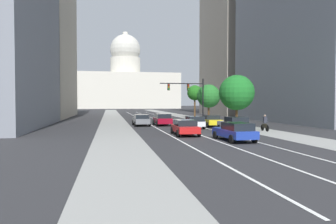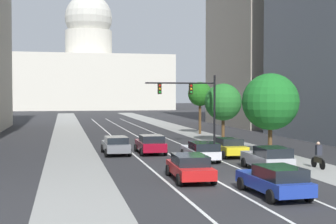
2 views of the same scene
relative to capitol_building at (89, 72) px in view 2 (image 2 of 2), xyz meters
The scene contains 20 objects.
ground_plane 92.26m from the capitol_building, 90.00° to the right, with size 400.00×400.00×0.00m, color #2B2B2D.
sidewalk_left 97.50m from the capitol_building, 94.43° to the right, with size 3.91×130.00×0.01m, color gray.
sidewalk_right 97.50m from the capitol_building, 85.57° to the right, with size 3.91×130.00×0.01m, color gray.
lane_stripe_left 107.18m from the capitol_building, 91.48° to the right, with size 0.16×90.00×0.01m, color white.
lane_stripe_center 107.14m from the capitol_building, 90.00° to the right, with size 0.16×90.00×0.01m, color white.
lane_stripe_right 107.18m from the capitol_building, 88.52° to the right, with size 0.16×90.00×0.01m, color white.
capitol_building is the anchor object (origin of this frame).
car_silver 129.16m from the capitol_building, 88.16° to the right, with size 2.15×4.48×1.56m.
car_white 123.92m from the capitol_building, 89.37° to the right, with size 2.21×4.84×1.42m.
car_red 131.13m from the capitol_building, 90.61° to the right, with size 2.21×4.75×1.41m.
car_blue 136.02m from the capitol_building, 89.41° to the right, with size 2.20×4.72×1.45m.
car_crimson 118.99m from the capitol_building, 90.67° to the right, with size 2.09×4.53×1.53m.
car_gray 118.95m from the capitol_building, 92.00° to the right, with size 2.05×4.58×1.44m.
car_yellow 122.09m from the capitol_building, 88.05° to the right, with size 2.00×4.04×1.42m.
traffic_signal_mast 112.90m from the capitol_building, 88.09° to the right, with size 6.71×0.39×6.55m.
fire_hydrant 127.16m from the capitol_building, 86.99° to the right, with size 0.26×0.35×0.91m.
cyclist 129.03m from the capitol_building, 86.57° to the right, with size 0.36×1.70×1.72m.
street_tree_far_right 100.92m from the capitol_building, 85.49° to the right, with size 2.89×2.89×6.25m.
street_tree_mid_right 122.53m from the capitol_building, 86.62° to the right, with size 4.32×4.32×6.34m.
street_tree_near_right 110.96m from the capitol_building, 86.16° to the right, with size 3.70×3.70×5.83m.
Camera 2 is at (-8.17, -24.69, 4.70)m, focal length 51.66 mm.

